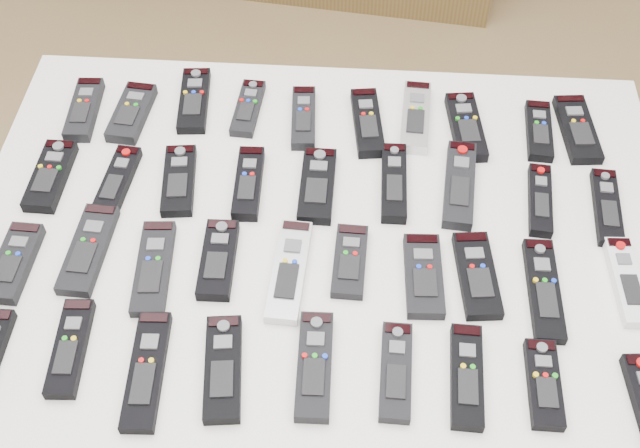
# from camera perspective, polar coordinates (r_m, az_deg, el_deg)

# --- Properties ---
(ground) EXTENTS (4.00, 4.00, 0.00)m
(ground) POSITION_cam_1_polar(r_m,az_deg,el_deg) (2.15, -3.30, -10.49)
(ground) COLOR #99764E
(ground) RESTS_ON ground
(table) EXTENTS (1.25, 0.88, 0.78)m
(table) POSITION_cam_1_polar(r_m,az_deg,el_deg) (1.46, 0.00, -1.91)
(table) COLOR white
(table) RESTS_ON ground
(remote_0) EXTENTS (0.06, 0.17, 0.02)m
(remote_0) POSITION_cam_1_polar(r_m,az_deg,el_deg) (1.68, -16.42, 7.82)
(remote_0) COLOR black
(remote_0) RESTS_ON table
(remote_1) EXTENTS (0.07, 0.16, 0.02)m
(remote_1) POSITION_cam_1_polar(r_m,az_deg,el_deg) (1.65, -13.25, 7.70)
(remote_1) COLOR black
(remote_1) RESTS_ON table
(remote_2) EXTENTS (0.07, 0.18, 0.02)m
(remote_2) POSITION_cam_1_polar(r_m,az_deg,el_deg) (1.65, -8.95, 8.68)
(remote_2) COLOR black
(remote_2) RESTS_ON table
(remote_3) EXTENTS (0.06, 0.15, 0.02)m
(remote_3) POSITION_cam_1_polar(r_m,az_deg,el_deg) (1.62, -5.14, 8.20)
(remote_3) COLOR black
(remote_3) RESTS_ON table
(remote_4) EXTENTS (0.06, 0.16, 0.02)m
(remote_4) POSITION_cam_1_polar(r_m,az_deg,el_deg) (1.59, -1.18, 7.56)
(remote_4) COLOR black
(remote_4) RESTS_ON table
(remote_5) EXTENTS (0.07, 0.18, 0.02)m
(remote_5) POSITION_cam_1_polar(r_m,az_deg,el_deg) (1.59, 3.39, 7.21)
(remote_5) COLOR black
(remote_5) RESTS_ON table
(remote_6) EXTENTS (0.06, 0.19, 0.02)m
(remote_6) POSITION_cam_1_polar(r_m,az_deg,el_deg) (1.60, 6.81, 7.56)
(remote_6) COLOR #B7B7BC
(remote_6) RESTS_ON table
(remote_7) EXTENTS (0.08, 0.18, 0.02)m
(remote_7) POSITION_cam_1_polar(r_m,az_deg,el_deg) (1.60, 10.34, 6.81)
(remote_7) COLOR black
(remote_7) RESTS_ON table
(remote_8) EXTENTS (0.05, 0.15, 0.02)m
(remote_8) POSITION_cam_1_polar(r_m,az_deg,el_deg) (1.63, 15.31, 6.41)
(remote_8) COLOR black
(remote_8) RESTS_ON table
(remote_9) EXTENTS (0.08, 0.18, 0.02)m
(remote_9) POSITION_cam_1_polar(r_m,az_deg,el_deg) (1.65, 17.83, 6.44)
(remote_9) COLOR black
(remote_9) RESTS_ON table
(remote_10) EXTENTS (0.06, 0.16, 0.02)m
(remote_10) POSITION_cam_1_polar(r_m,az_deg,el_deg) (1.57, -18.62, 3.27)
(remote_10) COLOR black
(remote_10) RESTS_ON table
(remote_11) EXTENTS (0.06, 0.17, 0.02)m
(remote_11) POSITION_cam_1_polar(r_m,az_deg,el_deg) (1.52, -14.24, 2.92)
(remote_11) COLOR black
(remote_11) RESTS_ON table
(remote_12) EXTENTS (0.07, 0.17, 0.02)m
(remote_12) POSITION_cam_1_polar(r_m,az_deg,el_deg) (1.50, -10.00, 3.08)
(remote_12) COLOR black
(remote_12) RESTS_ON table
(remote_13) EXTENTS (0.05, 0.17, 0.02)m
(remote_13) POSITION_cam_1_polar(r_m,az_deg,el_deg) (1.48, -5.11, 2.92)
(remote_13) COLOR black
(remote_13) RESTS_ON table
(remote_14) EXTENTS (0.06, 0.17, 0.02)m
(remote_14) POSITION_cam_1_polar(r_m,az_deg,el_deg) (1.47, -0.20, 2.76)
(remote_14) COLOR black
(remote_14) RESTS_ON table
(remote_15) EXTENTS (0.05, 0.18, 0.02)m
(remote_15) POSITION_cam_1_polar(r_m,az_deg,el_deg) (1.48, 5.28, 2.95)
(remote_15) COLOR black
(remote_15) RESTS_ON table
(remote_16) EXTENTS (0.07, 0.20, 0.02)m
(remote_16) POSITION_cam_1_polar(r_m,az_deg,el_deg) (1.49, 9.89, 2.78)
(remote_16) COLOR black
(remote_16) RESTS_ON table
(remote_17) EXTENTS (0.05, 0.16, 0.02)m
(remote_17) POSITION_cam_1_polar(r_m,az_deg,el_deg) (1.50, 15.38, 1.65)
(remote_17) COLOR black
(remote_17) RESTS_ON table
(remote_18) EXTENTS (0.05, 0.17, 0.02)m
(remote_18) POSITION_cam_1_polar(r_m,az_deg,el_deg) (1.53, 19.73, 1.13)
(remote_18) COLOR black
(remote_18) RESTS_ON table
(remote_19) EXTENTS (0.06, 0.16, 0.02)m
(remote_19) POSITION_cam_1_polar(r_m,az_deg,el_deg) (1.45, -20.92, -2.58)
(remote_19) COLOR black
(remote_19) RESTS_ON table
(remote_20) EXTENTS (0.07, 0.19, 0.02)m
(remote_20) POSITION_cam_1_polar(r_m,az_deg,el_deg) (1.43, -16.15, -1.74)
(remote_20) COLOR black
(remote_20) RESTS_ON table
(remote_21) EXTENTS (0.07, 0.19, 0.02)m
(remote_21) POSITION_cam_1_polar(r_m,az_deg,el_deg) (1.38, -11.75, -3.06)
(remote_21) COLOR black
(remote_21) RESTS_ON table
(remote_22) EXTENTS (0.06, 0.16, 0.02)m
(remote_22) POSITION_cam_1_polar(r_m,az_deg,el_deg) (1.37, -7.25, -2.52)
(remote_22) COLOR black
(remote_22) RESTS_ON table
(remote_23) EXTENTS (0.06, 0.20, 0.02)m
(remote_23) POSITION_cam_1_polar(r_m,az_deg,el_deg) (1.35, -2.20, -3.34)
(remote_23) COLOR #B7B7BC
(remote_23) RESTS_ON table
(remote_24) EXTENTS (0.06, 0.15, 0.02)m
(remote_24) POSITION_cam_1_polar(r_m,az_deg,el_deg) (1.36, 2.13, -2.66)
(remote_24) COLOR black
(remote_24) RESTS_ON table
(remote_25) EXTENTS (0.07, 0.16, 0.02)m
(remote_25) POSITION_cam_1_polar(r_m,az_deg,el_deg) (1.36, 7.38, -3.66)
(remote_25) COLOR black
(remote_25) RESTS_ON table
(remote_26) EXTENTS (0.08, 0.17, 0.02)m
(remote_26) POSITION_cam_1_polar(r_m,az_deg,el_deg) (1.37, 11.10, -3.58)
(remote_26) COLOR black
(remote_26) RESTS_ON table
(remote_27) EXTENTS (0.05, 0.20, 0.02)m
(remote_27) POSITION_cam_1_polar(r_m,az_deg,el_deg) (1.38, 15.62, -4.53)
(remote_27) COLOR black
(remote_27) RESTS_ON table
(remote_28) EXTENTS (0.05, 0.17, 0.02)m
(remote_28) POSITION_cam_1_polar(r_m,az_deg,el_deg) (1.43, 20.98, -3.83)
(remote_28) COLOR silver
(remote_28) RESTS_ON table
(remote_30) EXTENTS (0.06, 0.17, 0.02)m
(remote_30) POSITION_cam_1_polar(r_m,az_deg,el_deg) (1.33, -17.34, -8.39)
(remote_30) COLOR black
(remote_30) RESTS_ON table
(remote_31) EXTENTS (0.06, 0.20, 0.02)m
(remote_31) POSITION_cam_1_polar(r_m,az_deg,el_deg) (1.28, -12.23, -10.14)
(remote_31) COLOR black
(remote_31) RESTS_ON table
(remote_32) EXTENTS (0.07, 0.18, 0.02)m
(remote_32) POSITION_cam_1_polar(r_m,az_deg,el_deg) (1.26, -6.91, -10.15)
(remote_32) COLOR black
(remote_32) RESTS_ON table
(remote_33) EXTENTS (0.06, 0.18, 0.02)m
(remote_33) POSITION_cam_1_polar(r_m,az_deg,el_deg) (1.25, -0.40, -10.04)
(remote_33) COLOR black
(remote_33) RESTS_ON table
(remote_34) EXTENTS (0.05, 0.17, 0.02)m
(remote_34) POSITION_cam_1_polar(r_m,az_deg,el_deg) (1.26, 5.42, -10.41)
(remote_34) COLOR black
(remote_34) RESTS_ON table
(remote_35) EXTENTS (0.05, 0.17, 0.02)m
(remote_35) POSITION_cam_1_polar(r_m,az_deg,el_deg) (1.27, 10.39, -10.60)
(remote_35) COLOR black
(remote_35) RESTS_ON table
(remote_36) EXTENTS (0.05, 0.15, 0.02)m
(remote_36) POSITION_cam_1_polar(r_m,az_deg,el_deg) (1.29, 15.64, -10.89)
(remote_36) COLOR black
(remote_36) RESTS_ON table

